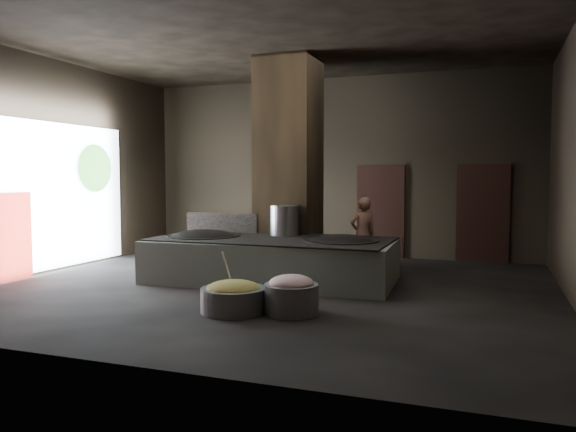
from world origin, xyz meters
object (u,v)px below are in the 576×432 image
at_px(hearth_platform, 272,260).
at_px(meat_basin, 291,299).
at_px(wok_left, 204,240).
at_px(wok_right, 341,245).
at_px(cook, 362,234).
at_px(veg_basin, 233,300).
at_px(stock_pot, 284,220).

distance_m(hearth_platform, meat_basin, 2.61).
distance_m(wok_left, wok_right, 2.80).
bearing_deg(wok_right, cook, 88.89).
distance_m(wok_right, veg_basin, 2.77).
height_order(stock_pot, meat_basin, stock_pot).
height_order(hearth_platform, cook, cook).
xyz_separation_m(stock_pot, meat_basin, (1.17, -2.85, -0.91)).
relative_size(hearth_platform, wok_left, 3.17).
height_order(hearth_platform, stock_pot, stock_pot).
bearing_deg(wok_left, hearth_platform, 1.97).
bearing_deg(veg_basin, cook, 76.40).
xyz_separation_m(hearth_platform, meat_basin, (1.22, -2.30, -0.18)).
xyz_separation_m(hearth_platform, wok_right, (1.35, 0.05, 0.35)).
height_order(stock_pot, veg_basin, stock_pot).
distance_m(hearth_platform, wok_right, 1.40).
relative_size(wok_left, stock_pot, 2.42).
height_order(hearth_platform, wok_left, wok_left).
height_order(hearth_platform, meat_basin, hearth_platform).
bearing_deg(wok_right, veg_basin, -111.17).
bearing_deg(stock_pot, cook, 40.86).
distance_m(wok_right, cook, 1.65).
height_order(wok_left, cook, cook).
bearing_deg(wok_left, meat_basin, -40.14).
bearing_deg(cook, hearth_platform, 10.95).
distance_m(hearth_platform, wok_left, 1.49).
distance_m(wok_left, meat_basin, 3.53).
relative_size(stock_pot, meat_basin, 0.75).
height_order(wok_left, veg_basin, wok_left).
relative_size(hearth_platform, wok_right, 3.41).
height_order(veg_basin, meat_basin, meat_basin).
xyz_separation_m(hearth_platform, veg_basin, (0.37, -2.48, -0.22)).
height_order(wok_left, stock_pot, stock_pot).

